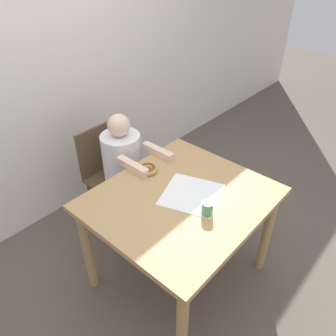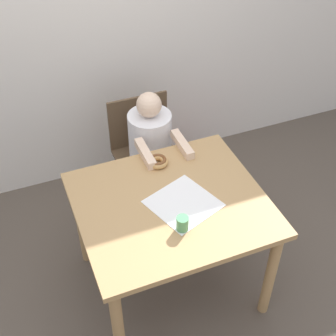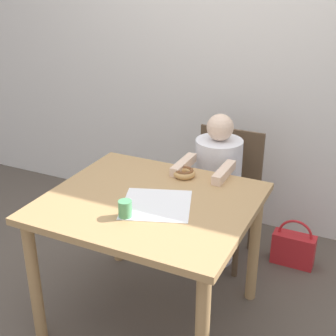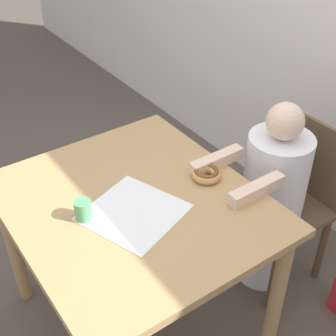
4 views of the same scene
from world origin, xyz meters
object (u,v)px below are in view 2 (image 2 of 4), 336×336
object	(u,v)px
child_figure	(151,158)
handbag	(201,167)
chair	(145,153)
donut	(158,161)
cup	(182,224)

from	to	relation	value
child_figure	handbag	bearing A→B (deg)	19.88
chair	donut	bearing A→B (deg)	-99.35
chair	cup	size ratio (longest dim) A/B	10.14
donut	handbag	distance (m)	0.96
child_figure	donut	bearing A→B (deg)	-102.47
child_figure	cup	distance (m)	0.89
handbag	cup	world-z (taller)	cup
donut	handbag	xyz separation A→B (m)	(0.54, 0.50, -0.62)
child_figure	handbag	world-z (taller)	child_figure
chair	handbag	world-z (taller)	chair
cup	handbag	bearing A→B (deg)	59.14
chair	handbag	distance (m)	0.57
child_figure	chair	bearing A→B (deg)	90.00
chair	handbag	bearing A→B (deg)	6.71
child_figure	donut	xyz separation A→B (m)	(-0.07, -0.33, 0.26)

